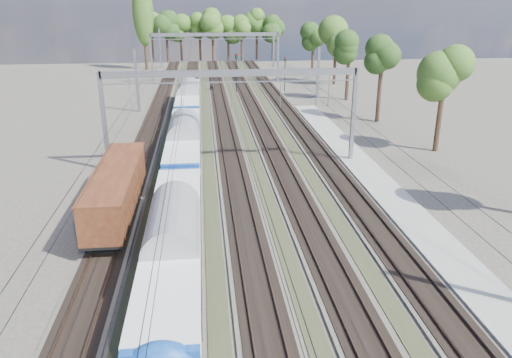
{
  "coord_description": "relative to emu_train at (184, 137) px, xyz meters",
  "views": [
    {
      "loc": [
        -2.62,
        -15.03,
        15.16
      ],
      "look_at": [
        0.99,
        18.41,
        2.8
      ],
      "focal_mm": 35.0,
      "sensor_mm": 36.0,
      "label": 1
    }
  ],
  "objects": [
    {
      "name": "signal_far",
      "position": [
        15.8,
        37.5,
        0.95
      ],
      "size": [
        0.37,
        0.34,
        5.63
      ],
      "rotation": [
        0.0,
        0.0,
        -0.16
      ],
      "color": "black",
      "rests_on": "ground"
    },
    {
      "name": "catenary",
      "position": [
        4.83,
        21.6,
        3.79
      ],
      "size": [
        25.65,
        130.0,
        9.0
      ],
      "color": "gray",
      "rests_on": "ground"
    },
    {
      "name": "track_bed",
      "position": [
        4.5,
        13.91,
        -2.51
      ],
      "size": [
        21.0,
        130.0,
        0.34
      ],
      "color": "#47423A",
      "rests_on": "ground"
    },
    {
      "name": "worker",
      "position": [
        3.41,
        39.56,
        -1.63
      ],
      "size": [
        0.72,
        0.85,
        1.96
      ],
      "primitive_type": "imported",
      "rotation": [
        0.0,
        0.0,
        1.14
      ],
      "color": "black",
      "rests_on": "ground"
    },
    {
      "name": "signal_near",
      "position": [
        7.61,
        36.99,
        1.42
      ],
      "size": [
        0.46,
        0.43,
        6.37
      ],
      "rotation": [
        0.0,
        0.0,
        -0.42
      ],
      "color": "black",
      "rests_on": "ground"
    },
    {
      "name": "tree_belt",
      "position": [
        11.17,
        60.82,
        5.36
      ],
      "size": [
        40.16,
        101.87,
        11.18
      ],
      "color": "black",
      "rests_on": "ground"
    },
    {
      "name": "poplar",
      "position": [
        -10.0,
        66.91,
        9.28
      ],
      "size": [
        4.4,
        4.4,
        19.04
      ],
      "color": "black",
      "rests_on": "ground"
    },
    {
      "name": "platform",
      "position": [
        16.5,
        -11.09,
        -2.46
      ],
      "size": [
        3.0,
        70.0,
        0.3
      ],
      "primitive_type": "cube",
      "color": "gray",
      "rests_on": "ground"
    },
    {
      "name": "emu_train",
      "position": [
        0.0,
        0.0,
        0.0
      ],
      "size": [
        3.03,
        64.06,
        4.43
      ],
      "color": "black",
      "rests_on": "ground"
    },
    {
      "name": "freight_boxcar",
      "position": [
        -4.5,
        -11.9,
        -0.46
      ],
      "size": [
        2.82,
        13.63,
        3.51
      ],
      "color": "black",
      "rests_on": "ground"
    }
  ]
}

